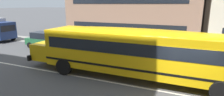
% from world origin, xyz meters
% --- Properties ---
extents(ground_plane, '(400.00, 400.00, 0.00)m').
position_xyz_m(ground_plane, '(0.00, 0.00, 0.00)').
color(ground_plane, '#4C4C4F').
extents(sidewalk_far, '(120.00, 3.00, 0.01)m').
position_xyz_m(sidewalk_far, '(0.00, 8.17, 0.01)').
color(sidewalk_far, gray).
rests_on(sidewalk_far, ground_plane).
extents(lane_centreline, '(110.00, 0.16, 0.01)m').
position_xyz_m(lane_centreline, '(0.00, 0.00, 0.00)').
color(lane_centreline, silver).
rests_on(lane_centreline, ground_plane).
extents(school_bus, '(13.83, 3.27, 3.09)m').
position_xyz_m(school_bus, '(-3.20, 1.27, 1.84)').
color(school_bus, yellow).
rests_on(school_bus, ground_plane).
extents(parked_car_green_by_lamppost, '(3.93, 1.93, 1.64)m').
position_xyz_m(parked_car_green_by_lamppost, '(-14.26, 5.51, 0.84)').
color(parked_car_green_by_lamppost, '#236038').
rests_on(parked_car_green_by_lamppost, ground_plane).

